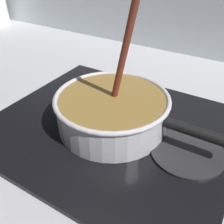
# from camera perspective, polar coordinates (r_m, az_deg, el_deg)

# --- Properties ---
(ground) EXTENTS (2.40, 1.60, 0.04)m
(ground) POSITION_cam_1_polar(r_m,az_deg,el_deg) (0.54, -18.55, -15.87)
(ground) COLOR #B7B7BC
(hob_plate) EXTENTS (0.56, 0.48, 0.01)m
(hob_plate) POSITION_cam_1_polar(r_m,az_deg,el_deg) (0.61, 0.00, -3.42)
(hob_plate) COLOR black
(hob_plate) RESTS_ON ground
(burner_ring) EXTENTS (0.18, 0.18, 0.01)m
(burner_ring) POSITION_cam_1_polar(r_m,az_deg,el_deg) (0.60, 0.00, -2.67)
(burner_ring) COLOR #592D0C
(burner_ring) RESTS_ON hob_plate
(spare_burner) EXTENTS (0.15, 0.15, 0.01)m
(spare_burner) POSITION_cam_1_polar(r_m,az_deg,el_deg) (0.55, 16.67, -8.61)
(spare_burner) COLOR #262628
(spare_burner) RESTS_ON hob_plate
(cooking_pan) EXTENTS (0.40, 0.26, 0.34)m
(cooking_pan) POSITION_cam_1_polar(r_m,az_deg,el_deg) (0.58, 0.12, 0.43)
(cooking_pan) COLOR silver
(cooking_pan) RESTS_ON hob_plate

